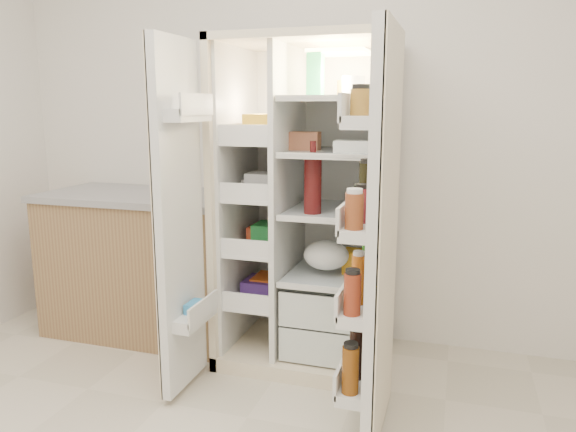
% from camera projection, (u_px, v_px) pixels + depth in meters
% --- Properties ---
extents(wall_back, '(4.00, 0.02, 2.70)m').
position_uv_depth(wall_back, '(311.00, 121.00, 3.34)').
color(wall_back, white).
rests_on(wall_back, floor).
extents(refrigerator, '(0.92, 0.70, 1.80)m').
position_uv_depth(refrigerator, '(313.00, 231.00, 3.10)').
color(refrigerator, beige).
rests_on(refrigerator, floor).
extents(freezer_door, '(0.15, 0.40, 1.72)m').
position_uv_depth(freezer_door, '(180.00, 221.00, 2.66)').
color(freezer_door, silver).
rests_on(freezer_door, floor).
extents(fridge_door, '(0.17, 0.58, 1.72)m').
position_uv_depth(fridge_door, '(378.00, 244.00, 2.29)').
color(fridge_door, silver).
rests_on(fridge_door, floor).
extents(kitchen_counter, '(1.25, 0.67, 0.91)m').
position_uv_depth(kitchen_counter, '(146.00, 263.00, 3.50)').
color(kitchen_counter, olive).
rests_on(kitchen_counter, floor).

